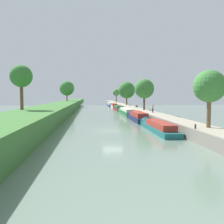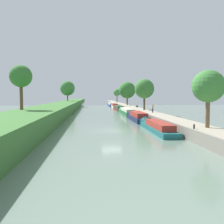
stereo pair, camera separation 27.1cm
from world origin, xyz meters
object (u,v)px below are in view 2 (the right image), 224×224
Objects in this scene: narrowboat_navy at (137,117)px; park_bench at (137,106)px; narrowboat_green at (126,111)px; mooring_bollard_far at (114,102)px; narrowboat_maroon at (118,108)px; mooring_bollard_near at (194,127)px; narrowboat_teal at (156,127)px; person_walking at (153,108)px; narrowboat_blue at (111,105)px; narrowboat_cream at (115,106)px.

park_bench is at bearing 79.51° from narrowboat_navy.
narrowboat_green is 50.87m from mooring_bollard_far.
mooring_bollard_near is at bearing -87.97° from narrowboat_maroon.
person_walking reaches higher than narrowboat_teal.
narrowboat_blue is (-0.10, 59.55, -0.06)m from narrowboat_navy.
narrowboat_teal is 1.24× the size of narrowboat_cream.
narrowboat_teal is at bearing 105.64° from mooring_bollard_near.
narrowboat_teal is 0.87× the size of narrowboat_blue.
narrowboat_maroon is 33.68m from mooring_bollard_far.
narrowboat_blue is 79.99m from mooring_bollard_near.
narrowboat_cream is at bearing 91.55° from mooring_bollard_near.
narrowboat_navy is 27.79× the size of mooring_bollard_near.
mooring_bollard_far is (1.97, 66.12, 0.77)m from narrowboat_navy.
narrowboat_teal is 0.82× the size of narrowboat_maroon.
narrowboat_navy is at bearing -91.71° from mooring_bollard_far.
mooring_bollard_far reaches higher than narrowboat_maroon.
narrowboat_maroon is at bearing -89.57° from narrowboat_blue.
mooring_bollard_far reaches higher than narrowboat_cream.
mooring_bollard_far is at bearing 72.47° from narrowboat_blue.
mooring_bollard_far is (0.00, 86.52, 0.00)m from mooring_bollard_near.
narrowboat_blue is (-0.28, 13.49, -0.03)m from narrowboat_cream.
park_bench reaches higher than mooring_bollard_far.
person_walking is 21.64m from park_bench.
narrowboat_navy reaches higher than narrowboat_teal.
person_walking is at bearing -86.31° from narrowboat_blue.
person_walking is (3.44, -12.62, 1.46)m from narrowboat_green.
narrowboat_navy reaches higher than narrowboat_maroon.
narrowboat_navy is at bearing -100.49° from park_bench.
park_bench is at bearing 64.11° from narrowboat_green.
narrowboat_green is (0.12, 28.67, 0.08)m from narrowboat_teal.
narrowboat_blue is at bearing 90.09° from narrowboat_teal.
narrowboat_blue is 9.72× the size of park_bench.
narrowboat_blue is 57.03m from person_walking.
mooring_bollard_near is at bearing -93.23° from park_bench.
narrowboat_teal is 28.68m from narrowboat_green.
narrowboat_cream is 22.23m from park_bench.
narrowboat_cream reaches higher than narrowboat_teal.
park_bench is at bearing -86.55° from mooring_bollard_far.
park_bench is (4.49, 37.67, 1.01)m from narrowboat_teal.
narrowboat_navy is 4.67m from person_walking.
park_bench is at bearing 86.77° from mooring_bollard_near.
narrowboat_navy is 0.81× the size of narrowboat_maroon.
narrowboat_navy is at bearing -143.30° from person_walking.
narrowboat_blue is 8.78× the size of person_walking.
narrowboat_maroon is at bearing -90.32° from narrowboat_cream.
mooring_bollard_near is at bearing -88.45° from narrowboat_cream.
narrowboat_green is (0.13, 15.29, -0.04)m from narrowboat_navy.
narrowboat_cream is 0.70× the size of narrowboat_blue.
narrowboat_teal is 28.18× the size of mooring_bollard_far.
narrowboat_cream is at bearing 89.78° from narrowboat_navy.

